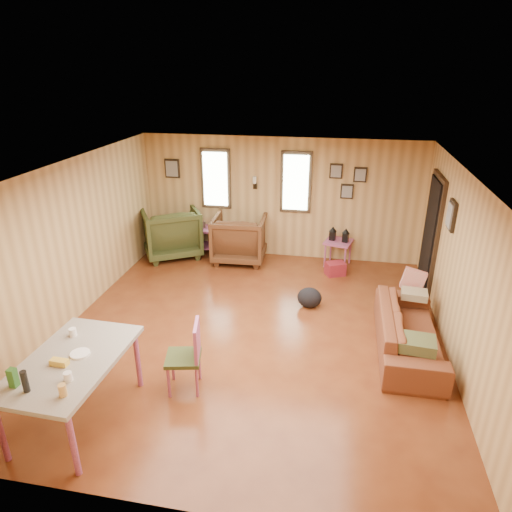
{
  "coord_description": "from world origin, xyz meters",
  "views": [
    {
      "loc": [
        1.15,
        -5.68,
        3.67
      ],
      "look_at": [
        0.0,
        0.4,
        1.05
      ],
      "focal_mm": 32.0,
      "sensor_mm": 36.0,
      "label": 1
    }
  ],
  "objects_px": {
    "recliner_brown": "(240,236)",
    "recliner_green": "(171,230)",
    "end_table": "(209,236)",
    "side_table": "(339,240)",
    "sofa": "(410,325)",
    "dining_table": "(70,366)"
  },
  "relations": [
    {
      "from": "sofa",
      "to": "end_table",
      "type": "bearing_deg",
      "value": 52.18
    },
    {
      "from": "sofa",
      "to": "end_table",
      "type": "distance_m",
      "value": 4.63
    },
    {
      "from": "sofa",
      "to": "recliner_brown",
      "type": "xyz_separation_m",
      "value": [
        -2.95,
        2.64,
        0.12
      ]
    },
    {
      "from": "recliner_brown",
      "to": "end_table",
      "type": "xyz_separation_m",
      "value": [
        -0.69,
        0.22,
        -0.13
      ]
    },
    {
      "from": "recliner_brown",
      "to": "side_table",
      "type": "bearing_deg",
      "value": -179.71
    },
    {
      "from": "side_table",
      "to": "dining_table",
      "type": "bearing_deg",
      "value": -119.4
    },
    {
      "from": "recliner_green",
      "to": "side_table",
      "type": "distance_m",
      "value": 3.37
    },
    {
      "from": "side_table",
      "to": "sofa",
      "type": "bearing_deg",
      "value": -69.6
    },
    {
      "from": "sofa",
      "to": "recliner_green",
      "type": "distance_m",
      "value": 5.11
    },
    {
      "from": "recliner_green",
      "to": "recliner_brown",
      "type": "bearing_deg",
      "value": 149.53
    },
    {
      "from": "recliner_brown",
      "to": "side_table",
      "type": "xyz_separation_m",
      "value": [
        1.94,
        0.1,
        0.02
      ]
    },
    {
      "from": "recliner_brown",
      "to": "recliner_green",
      "type": "height_order",
      "value": "recliner_green"
    },
    {
      "from": "recliner_brown",
      "to": "recliner_green",
      "type": "xyz_separation_m",
      "value": [
        -1.43,
        -0.01,
        0.04
      ]
    },
    {
      "from": "sofa",
      "to": "recliner_green",
      "type": "height_order",
      "value": "recliner_green"
    },
    {
      "from": "dining_table",
      "to": "recliner_green",
      "type": "bearing_deg",
      "value": 99.61
    },
    {
      "from": "sofa",
      "to": "recliner_brown",
      "type": "relative_size",
      "value": 1.96
    },
    {
      "from": "sofa",
      "to": "end_table",
      "type": "relative_size",
      "value": 2.91
    },
    {
      "from": "sofa",
      "to": "side_table",
      "type": "distance_m",
      "value": 2.92
    },
    {
      "from": "recliner_brown",
      "to": "recliner_green",
      "type": "bearing_deg",
      "value": -2.34
    },
    {
      "from": "end_table",
      "to": "side_table",
      "type": "relative_size",
      "value": 0.89
    },
    {
      "from": "end_table",
      "to": "side_table",
      "type": "bearing_deg",
      "value": -2.58
    },
    {
      "from": "recliner_brown",
      "to": "dining_table",
      "type": "xyz_separation_m",
      "value": [
        -0.78,
        -4.72,
        0.21
      ]
    }
  ]
}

